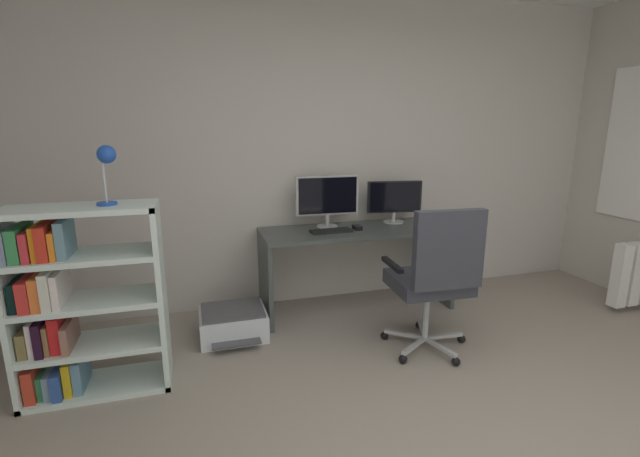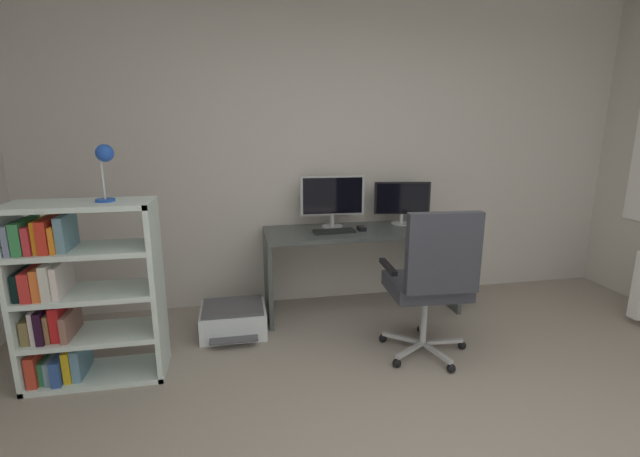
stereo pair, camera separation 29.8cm
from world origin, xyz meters
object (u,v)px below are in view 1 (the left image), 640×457
(monitor_main, at_px, (327,197))
(keyboard, at_px, (331,231))
(desk, at_px, (357,249))
(office_chair, at_px, (435,274))
(printer, at_px, (233,323))
(desk_lamp, at_px, (106,163))
(bookshelf, at_px, (72,305))
(monitor_secondary, at_px, (394,199))
(computer_mouse, at_px, (357,227))

(monitor_main, bearing_deg, keyboard, -97.65)
(desk, relative_size, office_chair, 1.53)
(office_chair, bearing_deg, monitor_main, 113.67)
(desk, bearing_deg, printer, -167.80)
(keyboard, relative_size, desk_lamp, 1.01)
(printer, bearing_deg, desk, 12.20)
(office_chair, bearing_deg, desk_lamp, 173.92)
(desk, relative_size, bookshelf, 1.44)
(monitor_secondary, height_order, office_chair, monitor_secondary)
(bookshelf, bearing_deg, printer, 25.31)
(monitor_secondary, relative_size, desk_lamp, 1.46)
(computer_mouse, bearing_deg, office_chair, -74.45)
(monitor_main, xyz_separation_m, bookshelf, (-1.82, -0.82, -0.43))
(keyboard, relative_size, computer_mouse, 3.40)
(bookshelf, bearing_deg, desk, 18.54)
(office_chair, bearing_deg, keyboard, 119.66)
(keyboard, bearing_deg, desk, 10.35)
(monitor_secondary, bearing_deg, printer, -166.19)
(printer, bearing_deg, bookshelf, -154.69)
(monitor_main, height_order, monitor_secondary, monitor_main)
(keyboard, bearing_deg, printer, -171.39)
(monitor_main, xyz_separation_m, monitor_secondary, (0.63, 0.00, -0.04))
(monitor_secondary, height_order, printer, monitor_secondary)
(monitor_secondary, bearing_deg, bookshelf, -161.53)
(keyboard, xyz_separation_m, office_chair, (0.48, -0.84, -0.14))
(computer_mouse, height_order, printer, computer_mouse)
(monitor_main, relative_size, desk_lamp, 1.63)
(bookshelf, height_order, printer, bookshelf)
(office_chair, relative_size, desk_lamp, 3.18)
(monitor_secondary, bearing_deg, desk_lamp, -159.45)
(monitor_secondary, distance_m, keyboard, 0.71)
(office_chair, bearing_deg, desk, 103.81)
(keyboard, xyz_separation_m, desk_lamp, (-1.53, -0.63, 0.64))
(monitor_main, height_order, printer, monitor_main)
(monitor_main, xyz_separation_m, keyboard, (-0.03, -0.19, -0.25))
(computer_mouse, distance_m, printer, 1.27)
(monitor_main, bearing_deg, printer, -157.03)
(monitor_main, relative_size, keyboard, 1.61)
(computer_mouse, height_order, office_chair, office_chair)
(desk, distance_m, desk_lamp, 2.09)
(desk_lamp, bearing_deg, monitor_main, 27.78)
(desk, distance_m, monitor_main, 0.51)
(printer, bearing_deg, computer_mouse, 10.69)
(desk, relative_size, printer, 3.30)
(keyboard, height_order, bookshelf, bookshelf)
(desk_lamp, bearing_deg, desk, 21.08)
(keyboard, bearing_deg, desk_lamp, -160.90)
(desk_lamp, distance_m, printer, 1.51)
(desk, bearing_deg, bookshelf, -161.46)
(desk_lamp, bearing_deg, computer_mouse, 20.31)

